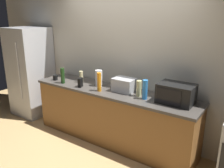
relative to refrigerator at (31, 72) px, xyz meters
The scene contains 14 objects.
ground_plane 2.27m from the refrigerator, 11.03° to the right, with size 8.00×8.00×0.00m, color tan.
back_wall 2.14m from the refrigerator, 11.32° to the left, with size 6.40×0.10×2.70m, color beige.
counter_run 2.10m from the refrigerator, ahead, with size 2.84×0.64×0.90m.
refrigerator is the anchor object (origin of this frame).
microwave 3.08m from the refrigerator, ahead, with size 0.48×0.35×0.27m.
toaster_oven 2.25m from the refrigerator, ahead, with size 0.34×0.26×0.21m, color #B7BABF.
paper_towel_roll 1.75m from the refrigerator, ahead, with size 0.12×0.12×0.27m, color white.
cordless_phone 1.54m from the refrigerator, ahead, with size 0.05×0.11×0.15m, color black.
bottle_hand_soap 1.37m from the refrigerator, ahead, with size 0.07×0.07×0.20m, color beige.
bottle_spray_cleaner 2.67m from the refrigerator, ahead, with size 0.07×0.07×0.28m, color #338CE5.
bottle_wine 1.15m from the refrigerator, ahead, with size 0.07×0.07×0.27m, color #1E3F19.
bottle_dish_soap 1.93m from the refrigerator, ahead, with size 0.06×0.06×0.30m, color orange.
bottle_vinegar 2.54m from the refrigerator, ahead, with size 0.08×0.08×0.24m, color beige.
mug_black 0.89m from the refrigerator, ahead, with size 0.08×0.08×0.09m, color black.
Camera 1 is at (2.04, -2.53, 2.11)m, focal length 37.93 mm.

